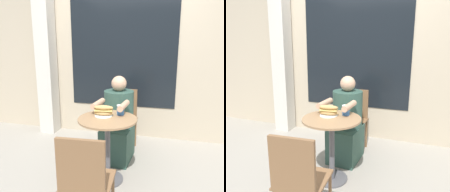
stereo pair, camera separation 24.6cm
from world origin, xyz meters
The scene contains 9 objects.
ground_plane centered at (0.00, 0.00, 0.00)m, with size 8.00×8.00×0.00m, color gray.
storefront_wall centered at (0.00, 1.37, 1.40)m, with size 8.00×0.09×2.80m.
lattice_pillar centered at (-1.39, 1.18, 1.20)m, with size 0.26×0.26×2.40m.
cafe_table centered at (0.00, 0.00, 0.53)m, with size 0.63×0.63×0.73m.
diner_chair centered at (0.01, 0.87, 0.52)m, with size 0.40×0.40×0.87m.
seated_diner centered at (0.00, 0.52, 0.47)m, with size 0.41×0.71×1.11m.
empty_chair_across centered at (0.04, -0.79, 0.52)m, with size 0.40×0.40×0.87m.
sandwich_on_plate centered at (-0.06, 0.07, 0.79)m, with size 0.22×0.20×0.12m.
drink_cup centered at (0.11, 0.16, 0.79)m, with size 0.09×0.09×0.11m.
Camera 1 is at (0.59, -2.13, 1.47)m, focal length 35.00 mm.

